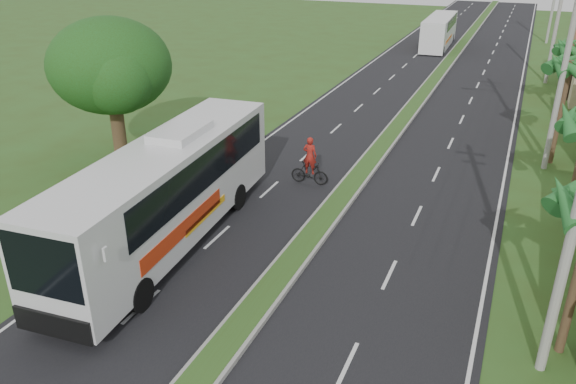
% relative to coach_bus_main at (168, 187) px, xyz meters
% --- Properties ---
extents(ground, '(180.00, 180.00, 0.00)m').
position_rel_coach_bus_main_xyz_m(ground, '(4.96, -4.08, -2.37)').
color(ground, '#354E1C').
rests_on(ground, ground).
extents(road_asphalt, '(14.00, 160.00, 0.02)m').
position_rel_coach_bus_main_xyz_m(road_asphalt, '(4.96, 15.92, -2.36)').
color(road_asphalt, black).
rests_on(road_asphalt, ground).
extents(median_strip, '(1.20, 160.00, 0.18)m').
position_rel_coach_bus_main_xyz_m(median_strip, '(4.96, 15.92, -2.26)').
color(median_strip, gray).
rests_on(median_strip, ground).
extents(lane_edge_left, '(0.12, 160.00, 0.01)m').
position_rel_coach_bus_main_xyz_m(lane_edge_left, '(-1.74, 15.92, -2.37)').
color(lane_edge_left, silver).
rests_on(lane_edge_left, ground).
extents(lane_edge_right, '(0.12, 160.00, 0.01)m').
position_rel_coach_bus_main_xyz_m(lane_edge_right, '(11.66, 15.92, -2.37)').
color(lane_edge_right, silver).
rests_on(lane_edge_right, ground).
extents(palm_verge_c, '(2.40, 2.40, 5.85)m').
position_rel_coach_bus_main_xyz_m(palm_verge_c, '(13.76, 14.92, 2.76)').
color(palm_verge_c, '#473321').
rests_on(palm_verge_c, ground).
extents(palm_verge_d, '(2.40, 2.40, 5.25)m').
position_rel_coach_bus_main_xyz_m(palm_verge_d, '(14.26, 23.92, 2.18)').
color(palm_verge_d, '#473321').
rests_on(palm_verge_d, ground).
extents(shade_tree, '(6.30, 6.00, 7.54)m').
position_rel_coach_bus_main_xyz_m(shade_tree, '(-7.15, 5.94, 2.66)').
color(shade_tree, '#473321').
rests_on(shade_tree, ground).
extents(utility_pole_b, '(3.20, 0.28, 12.00)m').
position_rel_coach_bus_main_xyz_m(utility_pole_b, '(13.43, 13.92, 3.89)').
color(utility_pole_b, gray).
rests_on(utility_pole_b, ground).
extents(utility_pole_c, '(1.60, 0.28, 11.00)m').
position_rel_coach_bus_main_xyz_m(utility_pole_c, '(13.46, 33.92, 3.31)').
color(utility_pole_c, gray).
rests_on(utility_pole_c, ground).
extents(coach_bus_main, '(3.71, 13.47, 4.30)m').
position_rel_coach_bus_main_xyz_m(coach_bus_main, '(0.00, 0.00, 0.00)').
color(coach_bus_main, silver).
rests_on(coach_bus_main, ground).
extents(coach_bus_far, '(2.70, 11.06, 3.20)m').
position_rel_coach_bus_main_xyz_m(coach_bus_far, '(2.67, 46.80, -0.55)').
color(coach_bus_far, white).
rests_on(coach_bus_far, ground).
extents(motorcyclist, '(1.88, 0.60, 2.39)m').
position_rel_coach_bus_main_xyz_m(motorcyclist, '(2.96, 7.35, -1.50)').
color(motorcyclist, black).
rests_on(motorcyclist, ground).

